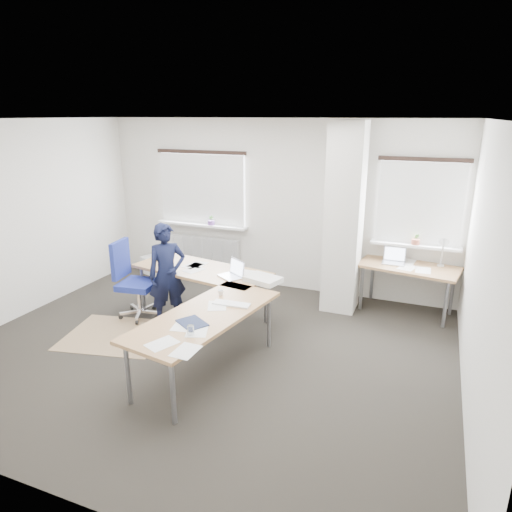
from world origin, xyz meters
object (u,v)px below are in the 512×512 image
at_px(desk_main, 207,292).
at_px(task_chair, 136,296).
at_px(person, 167,275).
at_px(desk_side, 409,269).

distance_m(desk_main, task_chair, 1.42).
relative_size(task_chair, person, 0.78).
distance_m(desk_main, desk_side, 3.02).
height_order(task_chair, person, person).
distance_m(desk_main, person, 0.82).
distance_m(desk_side, person, 3.50).
relative_size(desk_main, person, 2.05).
bearing_deg(person, task_chair, 132.91).
relative_size(desk_side, person, 1.03).
height_order(desk_main, desk_side, desk_side).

